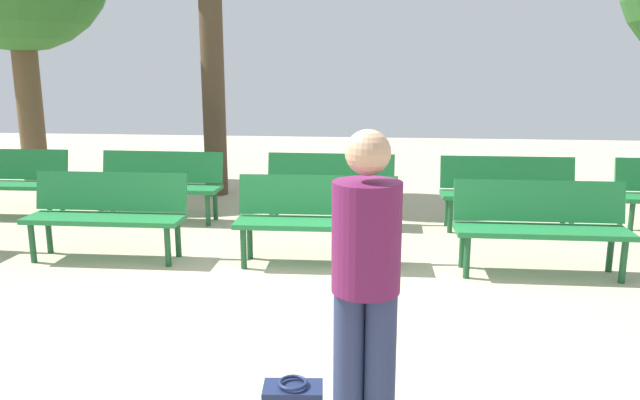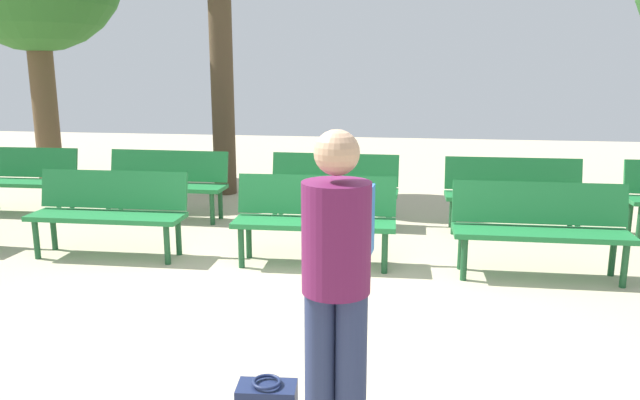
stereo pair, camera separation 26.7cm
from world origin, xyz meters
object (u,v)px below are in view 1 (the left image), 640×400
Objects in this scene: bench_r1_c3 at (508,188)px; bench_r1_c1 at (159,181)px; bench_r0_c3 at (540,221)px; bench_r1_c0 at (5,178)px; bench_r0_c1 at (107,210)px; bench_r1_c2 at (330,184)px; visitor_with_backpack at (367,272)px; bench_r0_c2 at (317,214)px.

bench_r1_c1 is at bearing 179.22° from bench_r1_c3.
bench_r0_c3 is 1.00× the size of bench_r1_c0.
bench_r0_c3 is 1.00× the size of bench_r1_c1.
bench_r1_c1 is at bearing 90.73° from bench_r0_c1.
bench_r1_c0 is 2.10m from bench_r1_c1.
bench_r0_c3 and bench_r1_c2 have the same top height.
bench_r1_c1 is (-4.35, 1.60, 0.00)m from bench_r0_c3.
bench_r1_c3 is at bearing 0.86° from bench_r1_c1.
bench_r0_c1 is 2.69m from bench_r1_c2.
bench_r1_c0 is 0.98× the size of visitor_with_backpack.
visitor_with_backpack reaches higher than bench_r0_c1.
bench_r0_c2 is at bearing -34.23° from bench_r1_c1.
bench_r0_c1 and bench_r0_c3 have the same top height.
bench_r0_c1 is 4.59m from bench_r1_c3.
bench_r0_c2 and bench_r1_c2 have the same top height.
bench_r1_c3 is (4.30, 1.60, 0.00)m from bench_r0_c1.
bench_r1_c0 is (-4.31, 1.53, 0.00)m from bench_r0_c2.
bench_r1_c1 is (-2.21, 1.55, 0.00)m from bench_r0_c2.
bench_r0_c3 is 4.63m from bench_r1_c1.
bench_r0_c1 is at bearing -38.12° from bench_r1_c0.
bench_r1_c2 is (2.19, 0.03, 0.00)m from bench_r1_c1.
bench_r1_c1 is at bearing -1.35° from bench_r1_c0.
bench_r1_c2 is at bearing -78.31° from visitor_with_backpack.
bench_r1_c0 is at bearing -38.31° from visitor_with_backpack.
bench_r0_c1 and bench_r1_c0 have the same top height.
bench_r0_c3 is at bearing -36.54° from bench_r1_c2.
bench_r0_c2 is 1.58m from bench_r1_c2.
bench_r1_c1 is 5.29m from visitor_with_backpack.
visitor_with_backpack is at bearing -119.15° from bench_r0_c3.
bench_r0_c1 is at bearing 179.17° from bench_r0_c3.
bench_r1_c2 is at bearing 178.42° from bench_r1_c3.
bench_r1_c0 is 6.45m from bench_r1_c3.
bench_r0_c1 is 2.67m from bench_r1_c0.
bench_r1_c1 and bench_r1_c2 have the same top height.
visitor_with_backpack is (-1.56, -4.48, 0.43)m from bench_r1_c3.
bench_r0_c2 is 4.57m from bench_r1_c0.
visitor_with_backpack reaches higher than bench_r1_c1.
bench_r1_c0 and bench_r1_c1 have the same top height.
bench_r1_c0 is at bearing -178.82° from bench_r1_c1.
bench_r0_c1 and bench_r1_c2 have the same top height.
bench_r1_c2 is at bearing 1.64° from bench_r1_c1.
bench_r1_c1 is at bearing 143.16° from bench_r0_c2.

